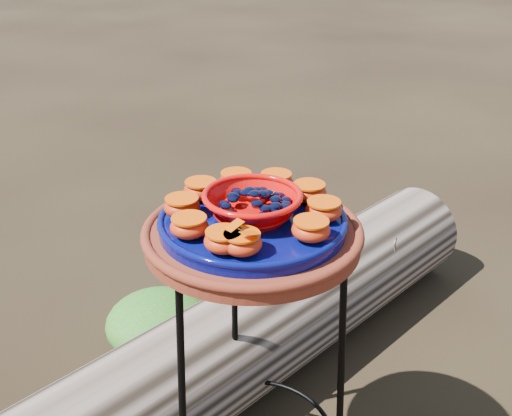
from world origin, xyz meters
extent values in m
cylinder|color=#561D14|center=(0.00, 0.00, 0.72)|extent=(0.45, 0.45, 0.04)
cylinder|color=#000B39|center=(0.00, 0.00, 0.75)|extent=(0.39, 0.39, 0.03)
ellipsoid|color=#AC2909|center=(-0.05, -0.14, 0.78)|extent=(0.08, 0.08, 0.04)
ellipsoid|color=#AC2909|center=(0.09, -0.12, 0.78)|extent=(0.08, 0.08, 0.04)
ellipsoid|color=#AC2909|center=(0.14, -0.04, 0.78)|extent=(0.08, 0.08, 0.04)
ellipsoid|color=#AC2909|center=(0.14, 0.05, 0.78)|extent=(0.08, 0.08, 0.04)
ellipsoid|color=#AC2909|center=(0.08, 0.12, 0.78)|extent=(0.08, 0.08, 0.04)
ellipsoid|color=#AC2909|center=(0.00, 0.15, 0.78)|extent=(0.08, 0.08, 0.04)
ellipsoid|color=#AC2909|center=(-0.09, 0.12, 0.78)|extent=(0.08, 0.08, 0.04)
ellipsoid|color=#AC2909|center=(-0.14, 0.04, 0.78)|extent=(0.08, 0.08, 0.04)
ellipsoid|color=#AC2909|center=(-0.14, -0.05, 0.78)|extent=(0.08, 0.08, 0.04)
ellipsoid|color=#AC2909|center=(-0.08, -0.12, 0.78)|extent=(0.08, 0.08, 0.04)
ellipsoid|color=#1D6216|center=(-0.18, 0.62, 0.09)|extent=(0.35, 0.35, 0.18)
camera|label=1|loc=(-0.27, -1.15, 1.37)|focal=45.00mm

